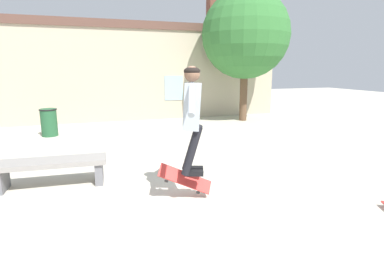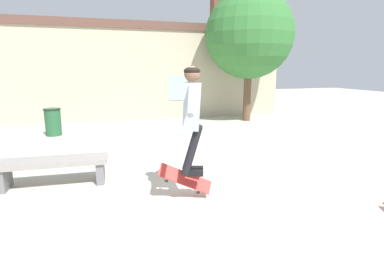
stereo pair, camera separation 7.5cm
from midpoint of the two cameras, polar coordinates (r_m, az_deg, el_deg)
ground_plane at (r=4.43m, az=6.45°, el=-13.72°), size 40.00×40.00×0.00m
building_backdrop at (r=11.18m, az=-9.33°, el=10.97°), size 11.10×0.52×4.84m
tree_right at (r=10.94m, az=9.95°, el=17.06°), size 3.03×3.03×4.51m
park_bench at (r=5.32m, az=-25.59°, el=-6.73°), size 1.71×0.57×0.44m
trash_bin at (r=9.25m, az=-25.80°, el=1.09°), size 0.47×0.47×0.77m
skater at (r=4.07m, az=-0.51°, el=3.24°), size 0.51×1.30×1.49m
skateboard_flipping at (r=4.39m, az=-1.83°, el=-9.64°), size 0.81×0.33×0.47m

